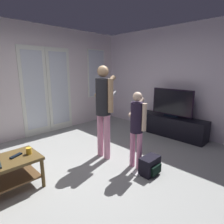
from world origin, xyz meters
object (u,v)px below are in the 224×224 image
(flat_screen_tv, at_px, (172,103))
(cup_near_edge, at_px, (29,151))
(backpack, at_px, (150,166))
(person_child, at_px, (137,123))
(coffee_table, at_px, (5,169))
(loose_keyboard, at_px, (144,170))
(person_adult, at_px, (104,104))
(tv_stand, at_px, (171,126))
(tv_remote_black, at_px, (16,156))

(flat_screen_tv, distance_m, cup_near_edge, 3.28)
(backpack, bearing_deg, person_child, 89.23)
(coffee_table, distance_m, cup_near_edge, 0.36)
(person_child, height_order, backpack, person_child)
(loose_keyboard, xyz_separation_m, cup_near_edge, (-1.42, 0.96, 0.49))
(person_adult, height_order, loose_keyboard, person_adult)
(tv_stand, bearing_deg, person_adult, 170.79)
(person_adult, bearing_deg, loose_keyboard, -82.48)
(cup_near_edge, height_order, tv_remote_black, cup_near_edge)
(backpack, bearing_deg, tv_remote_black, 144.61)
(person_adult, xyz_separation_m, person_child, (0.11, -0.66, -0.24))
(tv_stand, bearing_deg, backpack, -160.91)
(tv_stand, height_order, flat_screen_tv, flat_screen_tv)
(flat_screen_tv, xyz_separation_m, person_child, (-1.81, -0.35, -0.06))
(cup_near_edge, bearing_deg, loose_keyboard, -34.07)
(tv_stand, xyz_separation_m, flat_screen_tv, (-0.00, 0.00, 0.58))
(person_adult, bearing_deg, person_child, -80.32)
(cup_near_edge, xyz_separation_m, tv_remote_black, (-0.16, 0.05, -0.03))
(person_adult, relative_size, tv_remote_black, 9.82)
(backpack, xyz_separation_m, cup_near_edge, (-1.42, 1.07, 0.36))
(flat_screen_tv, relative_size, tv_remote_black, 5.94)
(person_child, relative_size, cup_near_edge, 13.97)
(person_child, bearing_deg, loose_keyboard, -91.04)
(flat_screen_tv, bearing_deg, person_child, -169.08)
(coffee_table, xyz_separation_m, person_child, (1.73, -0.82, 0.44))
(person_child, bearing_deg, backpack, -90.77)
(coffee_table, height_order, flat_screen_tv, flat_screen_tv)
(flat_screen_tv, height_order, person_adult, person_adult)
(flat_screen_tv, xyz_separation_m, tv_remote_black, (-3.39, 0.48, -0.36))
(tv_stand, xyz_separation_m, backpack, (-1.82, -0.63, -0.10))
(backpack, distance_m, loose_keyboard, 0.17)
(coffee_table, distance_m, flat_screen_tv, 3.61)
(coffee_table, xyz_separation_m, backpack, (1.73, -1.10, -0.19))
(flat_screen_tv, xyz_separation_m, loose_keyboard, (-1.82, -0.52, -0.81))
(tv_stand, height_order, person_adult, person_adult)
(flat_screen_tv, xyz_separation_m, person_adult, (-1.93, 0.31, 0.18))
(person_child, relative_size, loose_keyboard, 2.81)
(tv_stand, relative_size, loose_keyboard, 3.76)
(flat_screen_tv, height_order, backpack, flat_screen_tv)
(person_child, xyz_separation_m, backpack, (-0.00, -0.28, -0.63))
(person_adult, relative_size, cup_near_edge, 18.36)
(flat_screen_tv, relative_size, person_child, 0.80)
(coffee_table, height_order, loose_keyboard, coffee_table)
(backpack, bearing_deg, cup_near_edge, 142.85)
(person_child, height_order, cup_near_edge, person_child)
(loose_keyboard, distance_m, cup_near_edge, 1.78)
(backpack, height_order, tv_remote_black, tv_remote_black)
(person_adult, distance_m, backpack, 1.28)
(person_adult, relative_size, loose_keyboard, 3.70)
(coffee_table, bearing_deg, cup_near_edge, -5.58)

